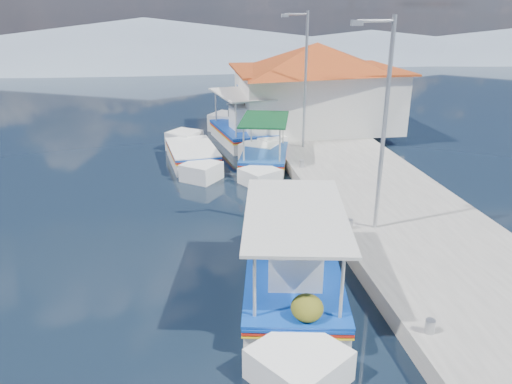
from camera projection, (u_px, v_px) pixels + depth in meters
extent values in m
plane|color=black|center=(229.00, 290.00, 12.42)|extent=(160.00, 160.00, 0.00)
cube|color=#ADAAA2|center=(368.00, 187.00, 18.70)|extent=(5.00, 44.00, 0.50)
cylinder|color=#A5A8AD|center=(430.00, 326.00, 9.95)|extent=(0.20, 0.20, 0.30)
cylinder|color=#A5A8AD|center=(349.00, 224.00, 14.57)|extent=(0.20, 0.20, 0.30)
cylinder|color=#A5A8AD|center=(302.00, 164.00, 20.11)|extent=(0.20, 0.20, 0.30)
cylinder|color=#A5A8AD|center=(274.00, 129.00, 25.65)|extent=(0.20, 0.20, 0.30)
cube|color=white|center=(293.00, 291.00, 11.98)|extent=(2.93, 4.64, 0.94)
cube|color=white|center=(255.00, 237.00, 14.46)|extent=(2.19, 2.19, 1.04)
cube|color=white|center=(349.00, 364.00, 9.53)|extent=(2.13, 2.13, 0.90)
cube|color=#0D3EAB|center=(293.00, 275.00, 11.82)|extent=(3.02, 4.78, 0.06)
cube|color=red|center=(293.00, 278.00, 11.85)|extent=(3.02, 4.78, 0.05)
cube|color=yellow|center=(293.00, 280.00, 11.88)|extent=(3.02, 4.78, 0.04)
cube|color=#0D3EAB|center=(293.00, 272.00, 11.80)|extent=(3.03, 4.74, 0.05)
cube|color=brown|center=(293.00, 274.00, 11.81)|extent=(2.74, 4.52, 0.05)
cube|color=white|center=(299.00, 259.00, 11.35)|extent=(1.42, 1.49, 1.09)
cube|color=silver|center=(300.00, 237.00, 11.15)|extent=(1.54, 1.61, 0.06)
cylinder|color=beige|center=(236.00, 219.00, 12.86)|extent=(0.07, 0.07, 1.59)
cylinder|color=beige|center=(298.00, 210.00, 13.39)|extent=(0.07, 0.07, 1.59)
cylinder|color=beige|center=(290.00, 290.00, 9.66)|extent=(0.07, 0.07, 1.59)
cylinder|color=beige|center=(368.00, 275.00, 10.19)|extent=(0.07, 0.07, 1.59)
cube|color=silver|center=(295.00, 213.00, 11.24)|extent=(3.04, 4.66, 0.07)
ellipsoid|color=#4D4D14|center=(259.00, 241.00, 12.81)|extent=(0.76, 0.83, 0.57)
ellipsoid|color=#4D4D14|center=(277.00, 231.00, 13.48)|extent=(0.64, 0.70, 0.48)
ellipsoid|color=#4D4D14|center=(337.00, 303.00, 10.20)|extent=(0.68, 0.74, 0.51)
sphere|color=#D94406|center=(321.00, 230.00, 12.37)|extent=(0.40, 0.40, 0.40)
cube|color=white|center=(264.00, 162.00, 21.76)|extent=(2.65, 3.79, 0.88)
cube|color=white|center=(245.00, 147.00, 23.71)|extent=(1.82, 1.82, 0.97)
cube|color=white|center=(287.00, 177.00, 19.84)|extent=(1.77, 1.77, 0.83)
cube|color=#0D3EAB|center=(265.00, 153.00, 21.62)|extent=(2.73, 3.91, 0.06)
cube|color=red|center=(265.00, 155.00, 21.65)|extent=(2.73, 3.91, 0.05)
cube|color=yellow|center=(264.00, 156.00, 21.67)|extent=(2.73, 3.91, 0.04)
cube|color=#194997|center=(265.00, 152.00, 21.60)|extent=(2.74, 3.88, 0.05)
cube|color=brown|center=(265.00, 153.00, 21.61)|extent=(2.49, 3.69, 0.05)
cylinder|color=beige|center=(237.00, 130.00, 22.31)|extent=(0.06, 0.06, 1.48)
cylinder|color=beige|center=(267.00, 127.00, 22.85)|extent=(0.06, 0.06, 1.48)
cylinder|color=beige|center=(262.00, 146.00, 19.83)|extent=(0.06, 0.06, 1.48)
cylinder|color=beige|center=(295.00, 142.00, 20.37)|extent=(0.06, 0.06, 1.48)
cube|color=#0D4220|center=(265.00, 119.00, 21.08)|extent=(2.74, 3.82, 0.06)
cube|color=white|center=(192.00, 158.00, 22.21)|extent=(2.34, 3.80, 1.00)
cube|color=white|center=(197.00, 142.00, 24.40)|extent=(1.91, 1.91, 1.10)
cube|color=white|center=(187.00, 175.00, 20.04)|extent=(1.86, 1.86, 0.95)
cube|color=#0D3EAB|center=(192.00, 148.00, 22.04)|extent=(2.41, 3.92, 0.06)
cube|color=red|center=(192.00, 150.00, 22.07)|extent=(2.41, 3.92, 0.05)
cube|color=yellow|center=(192.00, 152.00, 22.10)|extent=(2.41, 3.92, 0.04)
cube|color=white|center=(192.00, 147.00, 22.02)|extent=(2.42, 3.88, 0.05)
cube|color=brown|center=(192.00, 148.00, 22.03)|extent=(2.18, 3.71, 0.05)
cube|color=white|center=(243.00, 138.00, 25.54)|extent=(3.06, 4.75, 1.04)
cube|color=white|center=(246.00, 123.00, 28.24)|extent=(2.30, 2.30, 1.15)
cube|color=white|center=(239.00, 154.00, 22.88)|extent=(2.24, 2.24, 0.98)
cube|color=#0D3EAB|center=(243.00, 129.00, 25.37)|extent=(3.15, 4.89, 0.07)
cube|color=red|center=(243.00, 131.00, 25.40)|extent=(3.15, 4.89, 0.05)
cube|color=yellow|center=(243.00, 132.00, 25.43)|extent=(3.15, 4.89, 0.04)
cube|color=#0D3EAB|center=(243.00, 128.00, 25.34)|extent=(3.16, 4.86, 0.05)
cube|color=brown|center=(243.00, 128.00, 25.35)|extent=(2.86, 4.63, 0.05)
cube|color=white|center=(242.00, 118.00, 24.83)|extent=(1.50, 1.63, 1.20)
cube|color=silver|center=(242.00, 106.00, 24.61)|extent=(1.63, 1.76, 0.07)
cylinder|color=beige|center=(228.00, 104.00, 26.79)|extent=(0.08, 0.08, 1.75)
cylinder|color=beige|center=(261.00, 104.00, 26.74)|extent=(0.08, 0.08, 1.75)
cylinder|color=beige|center=(221.00, 119.00, 23.34)|extent=(0.08, 0.08, 1.75)
cylinder|color=beige|center=(260.00, 119.00, 23.28)|extent=(0.08, 0.08, 1.75)
cube|color=silver|center=(242.00, 94.00, 24.73)|extent=(3.17, 4.77, 0.08)
cube|color=white|center=(315.00, 99.00, 26.43)|extent=(8.00, 6.00, 3.00)
cube|color=#AA4E17|center=(316.00, 69.00, 25.87)|extent=(8.64, 6.48, 0.10)
pyramid|color=#AA4E17|center=(317.00, 56.00, 25.64)|extent=(10.49, 10.49, 1.40)
cube|color=brown|center=(244.00, 114.00, 25.12)|extent=(0.06, 1.00, 2.00)
cube|color=#0D3EAB|center=(238.00, 94.00, 27.22)|extent=(0.06, 1.20, 0.90)
cylinder|color=#A5A8AD|center=(384.00, 129.00, 13.66)|extent=(0.12, 0.12, 6.00)
cylinder|color=#A5A8AD|center=(376.00, 21.00, 12.57)|extent=(1.00, 0.08, 0.08)
cube|color=#A5A8AD|center=(357.00, 23.00, 12.52)|extent=(0.30, 0.14, 0.14)
cylinder|color=#A5A8AD|center=(305.00, 82.00, 21.97)|extent=(0.12, 0.12, 6.00)
cylinder|color=#A5A8AD|center=(296.00, 14.00, 20.88)|extent=(1.00, 0.08, 0.08)
cube|color=#A5A8AD|center=(285.00, 15.00, 20.83)|extent=(0.30, 0.14, 0.14)
cone|color=gray|center=(146.00, 40.00, 62.54)|extent=(96.00, 96.00, 5.50)
cone|color=gray|center=(370.00, 44.00, 67.07)|extent=(76.80, 76.80, 3.80)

